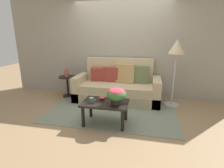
{
  "coord_description": "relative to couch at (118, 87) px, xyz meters",
  "views": [
    {
      "loc": [
        0.75,
        -3.49,
        1.65
      ],
      "look_at": [
        -0.01,
        0.1,
        0.62
      ],
      "focal_mm": 28.09,
      "sensor_mm": 36.0,
      "label": 1
    }
  ],
  "objects": [
    {
      "name": "table_vase",
      "position": [
        -1.4,
        -0.02,
        0.32
      ],
      "size": [
        0.12,
        0.12,
        0.23
      ],
      "color": "#934C42",
      "rests_on": "side_table"
    },
    {
      "name": "potted_plant",
      "position": [
        0.23,
        -1.39,
        0.29
      ],
      "size": [
        0.35,
        0.35,
        0.3
      ],
      "color": "black",
      "rests_on": "coffee_table"
    },
    {
      "name": "snack_bowl",
      "position": [
        -0.08,
        -1.21,
        0.14
      ],
      "size": [
        0.13,
        0.13,
        0.07
      ],
      "color": "#B2382D",
      "rests_on": "coffee_table"
    },
    {
      "name": "area_rug",
      "position": [
        0.01,
        -0.68,
        -0.34
      ],
      "size": [
        2.79,
        1.86,
        0.01
      ],
      "primitive_type": "cube",
      "color": "gray",
      "rests_on": "ground"
    },
    {
      "name": "side_table",
      "position": [
        -1.4,
        -0.01,
        0.05
      ],
      "size": [
        0.46,
        0.46,
        0.57
      ],
      "color": "black",
      "rests_on": "ground"
    },
    {
      "name": "couch",
      "position": [
        0.0,
        0.0,
        0.0
      ],
      "size": [
        2.15,
        0.86,
        1.07
      ],
      "color": "tan",
      "rests_on": "ground"
    },
    {
      "name": "coffee_mug",
      "position": [
        -0.23,
        -1.42,
        0.15
      ],
      "size": [
        0.12,
        0.08,
        0.1
      ],
      "color": "#3D664C",
      "rests_on": "coffee_table"
    },
    {
      "name": "floor_lamp",
      "position": [
        1.35,
        -0.1,
        0.94
      ],
      "size": [
        0.37,
        0.37,
        1.57
      ],
      "color": "#B2B2B7",
      "rests_on": "ground"
    },
    {
      "name": "wall_back",
      "position": [
        0.01,
        0.46,
        1.1
      ],
      "size": [
        6.4,
        0.12,
        2.89
      ],
      "primitive_type": "cube",
      "color": "gray",
      "rests_on": "ground"
    },
    {
      "name": "ground_plane",
      "position": [
        0.01,
        -0.79,
        -0.34
      ],
      "size": [
        14.0,
        14.0,
        0.0
      ],
      "primitive_type": "plane",
      "color": "#997A56"
    },
    {
      "name": "coffee_table",
      "position": [
        0.0,
        -1.32,
        0.03
      ],
      "size": [
        0.85,
        0.56,
        0.45
      ],
      "color": "black",
      "rests_on": "ground"
    }
  ]
}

